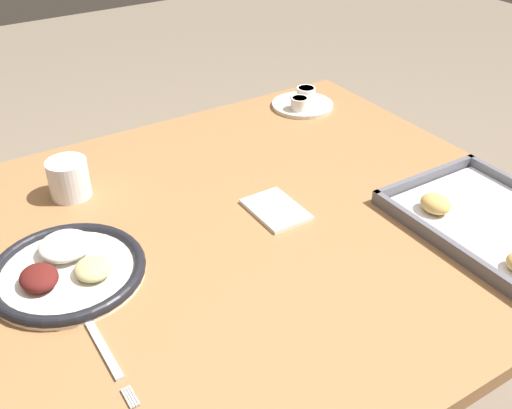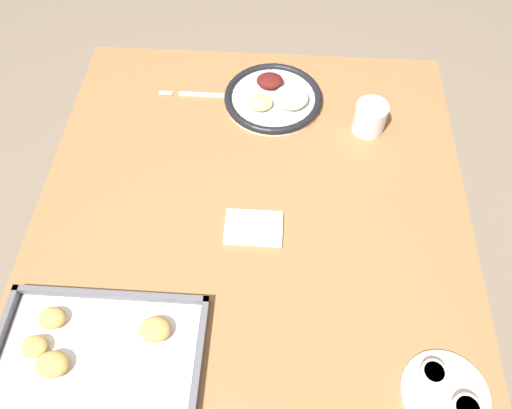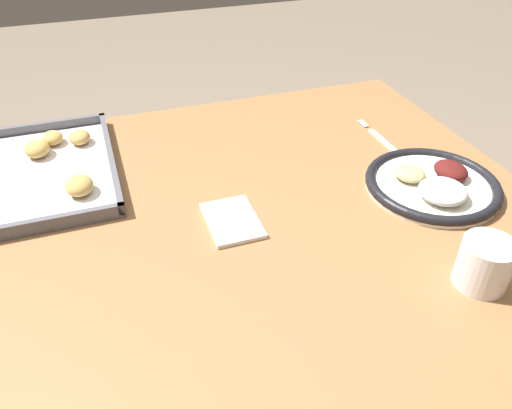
# 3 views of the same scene
# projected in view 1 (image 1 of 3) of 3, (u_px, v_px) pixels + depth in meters

# --- Properties ---
(dining_table) EXTENTS (0.97, 1.07, 0.71)m
(dining_table) POSITION_uv_depth(u_px,v_px,m) (259.00, 262.00, 1.17)
(dining_table) COLOR olive
(dining_table) RESTS_ON ground_plane
(dinner_plate) EXTENTS (0.26, 0.26, 0.04)m
(dinner_plate) POSITION_uv_depth(u_px,v_px,m) (67.00, 269.00, 0.98)
(dinner_plate) COLOR white
(dinner_plate) RESTS_ON dining_table
(fork) EXTENTS (0.22, 0.01, 0.00)m
(fork) POSITION_uv_depth(u_px,v_px,m) (102.00, 346.00, 0.85)
(fork) COLOR silver
(fork) RESTS_ON dining_table
(saucer_plate) EXTENTS (0.16, 0.16, 0.04)m
(saucer_plate) POSITION_uv_depth(u_px,v_px,m) (303.00, 102.00, 1.54)
(saucer_plate) COLOR beige
(saucer_plate) RESTS_ON dining_table
(baking_tray) EXTENTS (0.39, 0.28, 0.04)m
(baking_tray) POSITION_uv_depth(u_px,v_px,m) (501.00, 228.00, 1.08)
(baking_tray) COLOR #595960
(baking_tray) RESTS_ON dining_table
(drinking_cup) EXTENTS (0.08, 0.08, 0.08)m
(drinking_cup) POSITION_uv_depth(u_px,v_px,m) (69.00, 179.00, 1.17)
(drinking_cup) COLOR white
(drinking_cup) RESTS_ON dining_table
(napkin) EXTENTS (0.13, 0.09, 0.01)m
(napkin) POSITION_uv_depth(u_px,v_px,m) (276.00, 210.00, 1.14)
(napkin) COLOR white
(napkin) RESTS_ON dining_table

